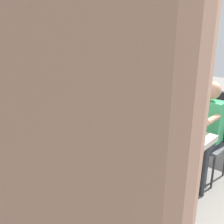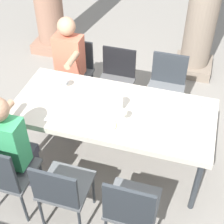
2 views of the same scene
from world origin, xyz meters
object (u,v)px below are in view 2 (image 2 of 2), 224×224
at_px(diner_man_white, 12,146).
at_px(plate_2, 191,104).
at_px(dining_table, 113,113).
at_px(chair_east_north, 166,85).
at_px(chair_mid_north, 116,78).
at_px(wine_glass_0, 64,80).
at_px(water_pitcher, 118,104).
at_px(chair_west_north, 75,70).
at_px(diner_woman_green, 68,66).
at_px(chair_mid_south, 62,188).
at_px(wine_glass_1, 123,113).
at_px(plate_0, 54,80).
at_px(chair_west_south, 5,173).
at_px(chair_east_south, 131,207).
at_px(plate_1, 104,125).

height_order(diner_man_white, plate_2, diner_man_white).
distance_m(dining_table, chair_east_north, 0.98).
bearing_deg(chair_mid_north, chair_east_north, 0.03).
distance_m(wine_glass_0, plate_2, 1.34).
bearing_deg(wine_glass_0, water_pitcher, -15.96).
bearing_deg(plate_2, chair_west_north, 158.75).
distance_m(chair_west_north, diner_woman_green, 0.26).
height_order(chair_mid_south, wine_glass_1, wine_glass_1).
bearing_deg(plate_2, plate_0, -179.48).
bearing_deg(plate_0, wine_glass_1, -25.40).
height_order(chair_west_south, chair_east_south, chair_west_south).
distance_m(wine_glass_0, water_pitcher, 0.67).
relative_size(chair_mid_south, water_pitcher, 4.56).
height_order(dining_table, water_pitcher, water_pitcher).
relative_size(chair_mid_north, wine_glass_1, 5.15).
xyz_separation_m(plate_1, wine_glass_1, (0.16, 0.10, 0.11)).
relative_size(plate_1, water_pitcher, 1.24).
relative_size(diner_woman_green, plate_2, 6.26).
relative_size(chair_east_south, wine_glass_0, 6.01).
relative_size(chair_west_north, water_pitcher, 4.58).
relative_size(diner_man_white, plate_2, 6.28).
bearing_deg(plate_2, chair_east_north, 118.90).
height_order(chair_mid_south, diner_woman_green, diner_woman_green).
height_order(chair_east_south, diner_woman_green, diner_woman_green).
relative_size(chair_east_north, wine_glass_0, 5.87).
xyz_separation_m(chair_mid_south, plate_2, (0.95, 1.14, 0.27)).
bearing_deg(chair_west_north, dining_table, -48.57).
height_order(plate_0, wine_glass_1, wine_glass_1).
height_order(diner_woman_green, diner_man_white, diner_man_white).
relative_size(chair_mid_south, chair_east_south, 0.96).
relative_size(chair_west_south, plate_0, 3.90).
bearing_deg(chair_mid_north, water_pitcher, -73.27).
bearing_deg(water_pitcher, wine_glass_0, 164.04).
bearing_deg(plate_1, diner_woman_green, 128.75).
relative_size(dining_table, chair_mid_south, 2.32).
height_order(diner_man_white, water_pitcher, diner_man_white).
relative_size(chair_mid_north, plate_1, 3.61).
bearing_deg(diner_woman_green, wine_glass_1, -42.63).
bearing_deg(diner_woman_green, chair_mid_south, -70.33).
bearing_deg(plate_2, diner_woman_green, 165.21).
distance_m(chair_east_north, wine_glass_1, 1.13).
relative_size(diner_man_white, wine_glass_0, 8.59).
bearing_deg(dining_table, chair_east_south, -64.36).
height_order(dining_table, chair_mid_south, chair_mid_south).
xyz_separation_m(plate_2, water_pitcher, (-0.69, -0.30, 0.08)).
height_order(chair_east_south, plate_2, chair_east_south).
bearing_deg(wine_glass_1, plate_0, 154.60).
bearing_deg(chair_west_south, plate_0, 89.28).
distance_m(chair_west_south, chair_mid_north, 1.83).
relative_size(chair_mid_south, wine_glass_1, 5.23).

